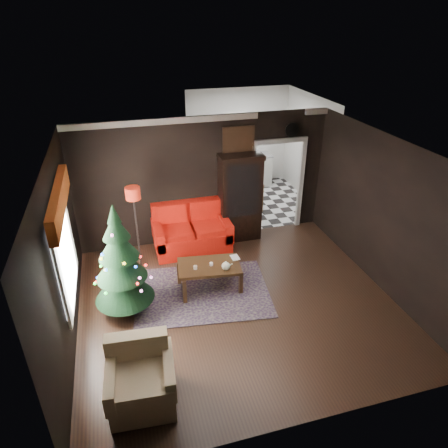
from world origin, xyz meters
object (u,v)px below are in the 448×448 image
object	(u,v)px
coffee_table	(209,276)
wall_clock	(292,130)
floor_lamp	(137,230)
christmas_tree	(120,261)
loveseat	(192,229)
kitchen_table	(247,195)
armchair	(141,377)
curio_cabinet	(240,200)
teapot	(226,266)

from	to	relation	value
coffee_table	wall_clock	world-z (taller)	wall_clock
floor_lamp	wall_clock	xyz separation A→B (m)	(3.51, 0.74, 1.55)
coffee_table	christmas_tree	bearing A→B (deg)	-170.78
loveseat	kitchen_table	xyz separation A→B (m)	(1.80, 1.65, -0.12)
wall_clock	kitchen_table	distance (m)	2.43
wall_clock	coffee_table	bearing A→B (deg)	-140.99
loveseat	armchair	xyz separation A→B (m)	(-1.42, -3.67, -0.04)
curio_cabinet	armchair	distance (m)	4.69
loveseat	coffee_table	world-z (taller)	loveseat
loveseat	christmas_tree	xyz separation A→B (m)	(-1.52, -1.74, 0.55)
armchair	loveseat	bearing A→B (deg)	73.24
armchair	teapot	size ratio (longest dim) A/B	5.12
coffee_table	teapot	bearing A→B (deg)	-41.67
christmas_tree	coffee_table	size ratio (longest dim) A/B	1.68
coffee_table	teapot	size ratio (longest dim) A/B	6.56
armchair	coffee_table	bearing A→B (deg)	60.98
christmas_tree	coffee_table	bearing A→B (deg)	9.22
loveseat	curio_cabinet	size ratio (longest dim) A/B	0.89
christmas_tree	loveseat	bearing A→B (deg)	48.79
coffee_table	wall_clock	distance (m)	3.67
christmas_tree	kitchen_table	world-z (taller)	christmas_tree
teapot	wall_clock	size ratio (longest dim) A/B	0.54
floor_lamp	coffee_table	world-z (taller)	floor_lamp
coffee_table	wall_clock	size ratio (longest dim) A/B	3.56
curio_cabinet	teapot	world-z (taller)	curio_cabinet
curio_cabinet	wall_clock	xyz separation A→B (m)	(1.20, 0.18, 1.43)
floor_lamp	christmas_tree	world-z (taller)	christmas_tree
christmas_tree	kitchen_table	distance (m)	4.79
teapot	kitchen_table	xyz separation A→B (m)	(1.52, 3.37, -0.23)
armchair	coffee_table	xyz separation A→B (m)	(1.44, 2.18, -0.19)
floor_lamp	wall_clock	world-z (taller)	wall_clock
armchair	teapot	world-z (taller)	armchair
teapot	floor_lamp	bearing A→B (deg)	136.30
loveseat	christmas_tree	world-z (taller)	christmas_tree
christmas_tree	wall_clock	distance (m)	4.62
floor_lamp	loveseat	bearing A→B (deg)	16.53
loveseat	floor_lamp	size ratio (longest dim) A/B	0.94
coffee_table	kitchen_table	distance (m)	3.61
teapot	kitchen_table	distance (m)	3.70
armchair	wall_clock	world-z (taller)	wall_clock
armchair	teapot	bearing A→B (deg)	53.44
wall_clock	kitchen_table	size ratio (longest dim) A/B	0.43
armchair	coffee_table	size ratio (longest dim) A/B	0.78
curio_cabinet	coffee_table	distance (m)	2.16
christmas_tree	teapot	size ratio (longest dim) A/B	10.99
curio_cabinet	kitchen_table	xyz separation A→B (m)	(0.65, 1.43, -0.57)
loveseat	wall_clock	distance (m)	3.04
armchair	kitchen_table	world-z (taller)	armchair
loveseat	curio_cabinet	world-z (taller)	curio_cabinet
floor_lamp	coffee_table	xyz separation A→B (m)	(1.18, -1.14, -0.56)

